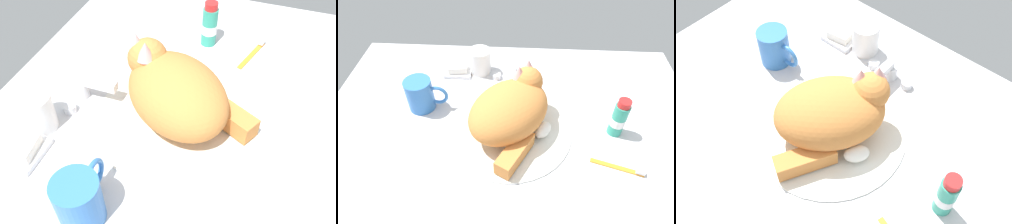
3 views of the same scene
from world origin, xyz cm
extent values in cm
cube|color=silver|center=(0.00, 0.00, -1.50)|extent=(110.00, 82.50, 3.00)
cylinder|color=silver|center=(0.00, 0.00, 0.46)|extent=(34.75, 34.75, 0.92)
cylinder|color=silver|center=(0.00, 22.56, 2.06)|extent=(3.60, 3.60, 4.11)
cube|color=silver|center=(0.00, 18.04, 5.11)|extent=(2.00, 9.04, 2.00)
cylinder|color=silver|center=(-5.20, 22.56, 0.90)|extent=(2.80, 2.80, 1.80)
cylinder|color=silver|center=(5.20, 22.56, 0.90)|extent=(2.80, 2.80, 1.80)
ellipsoid|color=#D17F3D|center=(0.00, 0.00, 7.48)|extent=(28.95, 30.00, 13.12)
sphere|color=#D17F3D|center=(4.64, 7.95, 11.09)|extent=(11.74, 11.74, 8.35)
ellipsoid|color=white|center=(3.60, 6.64, 9.12)|extent=(6.98, 7.11, 4.59)
cone|color=#DB9E9E|center=(2.32, 7.39, 14.64)|extent=(5.28, 5.28, 3.76)
cone|color=#DB9E9E|center=(4.67, 10.33, 14.64)|extent=(5.28, 5.28, 3.76)
cube|color=#D17F3D|center=(2.06, -10.18, 3.00)|extent=(9.85, 13.48, 4.17)
ellipsoid|color=white|center=(9.21, -1.91, 2.79)|extent=(6.31, 6.62, 3.75)
cylinder|color=#3372C6|center=(-26.32, 7.81, 4.85)|extent=(7.85, 7.85, 9.71)
torus|color=#3372C6|center=(-21.20, 7.81, 4.85)|extent=(6.44, 1.00, 6.44)
cylinder|color=white|center=(-11.00, 26.09, 4.19)|extent=(7.12, 7.12, 8.38)
cube|color=white|center=(-18.41, 24.48, 0.60)|extent=(9.00, 6.40, 1.20)
cube|color=white|center=(-18.41, 24.48, 2.34)|extent=(6.71, 5.15, 2.28)
cylinder|color=teal|center=(29.15, 0.94, 5.01)|extent=(3.88, 3.88, 10.03)
cylinder|color=white|center=(29.15, 0.94, 4.51)|extent=(3.96, 3.96, 2.51)
cylinder|color=red|center=(29.15, 0.94, 10.93)|extent=(3.30, 3.30, 1.80)
camera|label=1|loc=(-49.77, -15.66, 56.68)|focal=38.76mm
camera|label=2|loc=(2.50, -54.45, 62.35)|focal=31.61mm
camera|label=3|loc=(35.64, -36.68, 75.42)|focal=42.31mm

